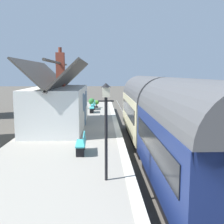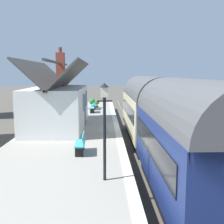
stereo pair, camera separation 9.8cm
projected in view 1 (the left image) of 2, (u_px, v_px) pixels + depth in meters
ground_plane at (133, 139)px, 18.83m from camera, size 160.00×160.00×0.00m
platform at (75, 133)px, 18.62m from camera, size 32.00×6.03×0.95m
platform_edge_coping at (116, 126)px, 18.65m from camera, size 32.00×0.36×0.02m
rail_near at (157, 138)px, 18.87m from camera, size 52.00×0.08×0.14m
rail_far at (136, 138)px, 18.82m from camera, size 52.00×0.08×0.14m
train at (162, 119)px, 13.86m from camera, size 17.38×2.73×4.32m
station_building at (59, 105)px, 18.12m from camera, size 8.47×3.60×5.33m
bench_near_building at (94, 105)px, 27.14m from camera, size 1.40×0.44×0.88m
bench_by_lamp at (92, 107)px, 24.91m from camera, size 1.41×0.47×0.88m
bench_mid_platform at (82, 143)px, 12.14m from camera, size 1.41×0.48×0.88m
planter_corner_building at (92, 102)px, 29.26m from camera, size 0.67×0.67×0.92m
planter_edge_far at (96, 103)px, 28.32m from camera, size 0.54×0.54×0.79m
planter_bench_right at (82, 104)px, 27.63m from camera, size 0.66×0.66×0.89m
lamp_post_platform at (106, 112)px, 8.81m from camera, size 0.32×0.50×3.24m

